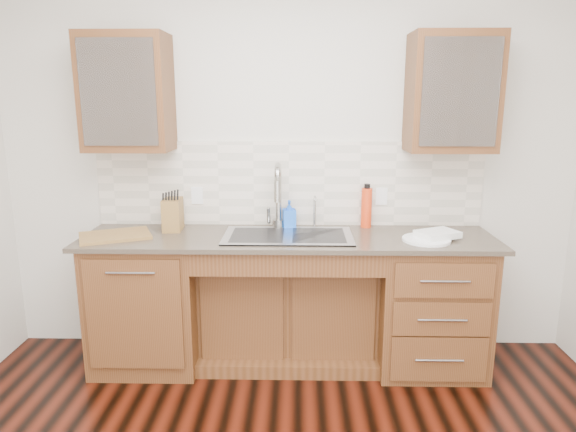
{
  "coord_description": "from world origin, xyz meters",
  "views": [
    {
      "loc": [
        0.07,
        -1.82,
        1.79
      ],
      "look_at": [
        0.0,
        1.4,
        1.05
      ],
      "focal_mm": 32.0,
      "sensor_mm": 36.0,
      "label": 1
    }
  ],
  "objects_px": {
    "soap_bottle": "(289,214)",
    "cutting_board": "(115,236)",
    "water_bottle": "(366,208)",
    "knife_block": "(173,214)",
    "plate": "(426,240)"
  },
  "relations": [
    {
      "from": "soap_bottle",
      "to": "plate",
      "type": "distance_m",
      "value": 0.94
    },
    {
      "from": "water_bottle",
      "to": "knife_block",
      "type": "height_order",
      "value": "water_bottle"
    },
    {
      "from": "plate",
      "to": "cutting_board",
      "type": "height_order",
      "value": "cutting_board"
    },
    {
      "from": "cutting_board",
      "to": "knife_block",
      "type": "bearing_deg",
      "value": 30.09
    },
    {
      "from": "soap_bottle",
      "to": "cutting_board",
      "type": "distance_m",
      "value": 1.16
    },
    {
      "from": "water_bottle",
      "to": "knife_block",
      "type": "xyz_separation_m",
      "value": [
        -1.33,
        -0.11,
        -0.03
      ]
    },
    {
      "from": "water_bottle",
      "to": "cutting_board",
      "type": "bearing_deg",
      "value": -169.77
    },
    {
      "from": "plate",
      "to": "cutting_board",
      "type": "xyz_separation_m",
      "value": [
        -2.0,
        0.05,
        0.0
      ]
    },
    {
      "from": "knife_block",
      "to": "water_bottle",
      "type": "bearing_deg",
      "value": 1.29
    },
    {
      "from": "plate",
      "to": "cutting_board",
      "type": "distance_m",
      "value": 2.01
    },
    {
      "from": "water_bottle",
      "to": "soap_bottle",
      "type": "bearing_deg",
      "value": -177.04
    },
    {
      "from": "plate",
      "to": "knife_block",
      "type": "relative_size",
      "value": 1.4
    },
    {
      "from": "knife_block",
      "to": "cutting_board",
      "type": "xyz_separation_m",
      "value": [
        -0.34,
        -0.19,
        -0.1
      ]
    },
    {
      "from": "plate",
      "to": "cutting_board",
      "type": "bearing_deg",
      "value": 178.55
    },
    {
      "from": "soap_bottle",
      "to": "cutting_board",
      "type": "height_order",
      "value": "soap_bottle"
    }
  ]
}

